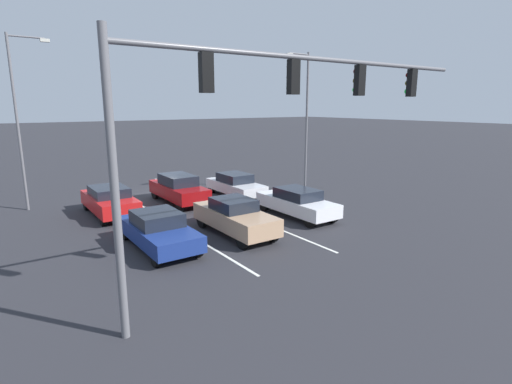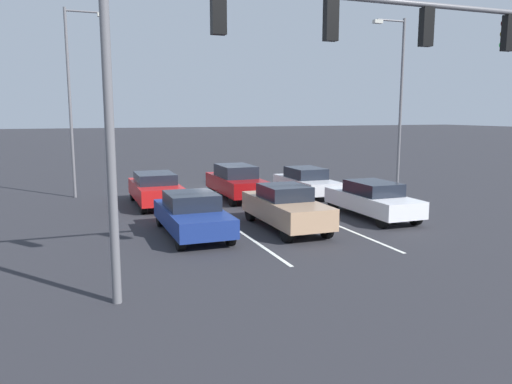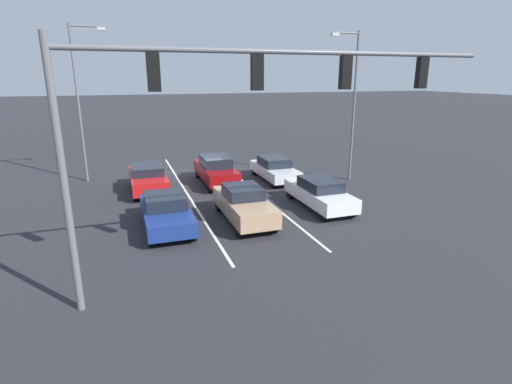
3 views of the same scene
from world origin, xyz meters
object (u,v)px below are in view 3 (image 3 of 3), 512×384
Objects in this scene: car_silver_leftlane_second at (274,169)px; street_lamp_right_shoulder at (81,95)px; car_navy_rightlane_front at (166,211)px; car_red_rightlane_second at (148,178)px; car_maroon_midlane_second at (216,170)px; traffic_signal_gantry at (231,99)px; street_lamp_left_shoulder at (352,98)px; car_tan_midlane_front at (244,204)px; car_white_leftlane_front at (319,193)px.

car_silver_leftlane_second is 0.50× the size of street_lamp_right_shoulder.
car_navy_rightlane_front is 1.00× the size of car_red_rightlane_second.
traffic_signal_gantry is (2.27, 11.76, 4.70)m from car_maroon_midlane_second.
car_maroon_midlane_second is 9.01m from street_lamp_left_shoulder.
car_red_rightlane_second is at bearing -59.98° from car_tan_midlane_front.
car_red_rightlane_second reaches higher than car_navy_rightlane_front.
car_maroon_midlane_second is at bearing -92.80° from car_tan_midlane_front.
car_navy_rightlane_front is 11.02m from street_lamp_right_shoulder.
car_maroon_midlane_second is (-3.66, -6.31, 0.13)m from car_navy_rightlane_front.
car_navy_rightlane_front is 0.98× the size of car_white_leftlane_front.
car_white_leftlane_front is at bearing -135.98° from traffic_signal_gantry.
car_white_leftlane_front is at bearing 45.75° from street_lamp_left_shoulder.
car_silver_leftlane_second is at bearing -179.83° from car_red_rightlane_second.
car_silver_leftlane_second is at bearing 174.42° from car_maroon_midlane_second.
street_lamp_right_shoulder is (10.67, -3.55, 4.40)m from car_silver_leftlane_second.
street_lamp_left_shoulder is at bearing -135.26° from traffic_signal_gantry.
street_lamp_right_shoulder is (7.08, -3.20, 4.27)m from car_maroon_midlane_second.
car_tan_midlane_front reaches higher than car_silver_leftlane_second.
traffic_signal_gantry is 15.72m from street_lamp_right_shoulder.
car_tan_midlane_front reaches higher than car_white_leftlane_front.
street_lamp_right_shoulder reaches higher than car_silver_leftlane_second.
street_lamp_right_shoulder is at bearing -18.40° from car_silver_leftlane_second.
traffic_signal_gantry reaches higher than car_navy_rightlane_front.
car_navy_rightlane_front is at bearing -75.75° from traffic_signal_gantry.
car_silver_leftlane_second is 0.98× the size of car_red_rightlane_second.
street_lamp_left_shoulder reaches higher than traffic_signal_gantry.
traffic_signal_gantry is at bearing 69.31° from car_tan_midlane_front.
car_tan_midlane_front is 7.19m from car_red_rightlane_second.
car_tan_midlane_front reaches higher than car_navy_rightlane_front.
car_navy_rightlane_front is at bearing 2.60° from car_white_leftlane_front.
car_navy_rightlane_front is at bearing -4.86° from car_tan_midlane_front.
traffic_signal_gantry is at bearing 107.81° from street_lamp_right_shoulder.
car_red_rightlane_second is at bearing -36.32° from car_white_leftlane_front.
car_white_leftlane_front is 7.26m from street_lamp_left_shoulder.
street_lamp_left_shoulder is (-11.51, -4.59, 4.18)m from car_navy_rightlane_front.
traffic_signal_gantry is (1.95, 5.16, 4.76)m from car_tan_midlane_front.
car_maroon_midlane_second is at bearing -58.19° from car_white_leftlane_front.
car_tan_midlane_front is 7.37m from car_silver_leftlane_second.
car_white_leftlane_front is 9.47m from car_red_rightlane_second.
car_tan_midlane_front is at bearing 30.79° from street_lamp_left_shoulder.
car_maroon_midlane_second is 0.53× the size of street_lamp_right_shoulder.
car_tan_midlane_front reaches higher than car_red_rightlane_second.
car_navy_rightlane_front is 7.30m from car_maroon_midlane_second.
street_lamp_left_shoulder is (-7.85, 1.73, 4.06)m from car_maroon_midlane_second.
street_lamp_left_shoulder reaches higher than car_silver_leftlane_second.
traffic_signal_gantry is 1.42× the size of street_lamp_right_shoulder.
street_lamp_right_shoulder reaches higher than car_tan_midlane_front.
car_white_leftlane_front is 1.05× the size of car_silver_leftlane_second.
car_red_rightlane_second is 6.45m from street_lamp_right_shoulder.
street_lamp_left_shoulder reaches higher than car_tan_midlane_front.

